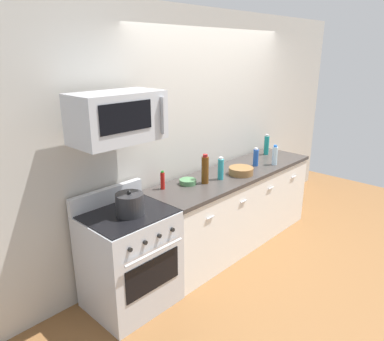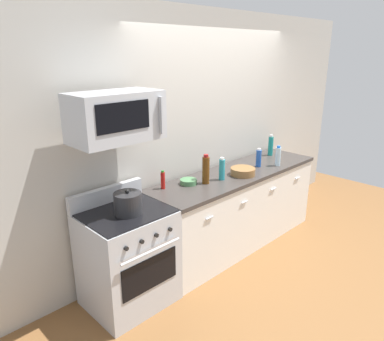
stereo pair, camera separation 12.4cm
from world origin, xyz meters
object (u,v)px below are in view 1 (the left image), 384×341
object	(u,v)px
bottle_dish_soap	(221,169)
bowl_green_glaze	(188,182)
range_oven	(129,258)
bottle_sparkling_teal	(266,145)
bottle_hot_sauce_red	(163,180)
bowl_wooden_salad	(241,171)
stockpot	(130,204)
bottle_water_clear	(275,155)
microwave	(117,117)
bottle_soda_blue	(256,157)
bottle_wine_amber	(205,170)

from	to	relation	value
bottle_dish_soap	bowl_green_glaze	world-z (taller)	bottle_dish_soap
range_oven	bottle_dish_soap	world-z (taller)	bottle_dish_soap
bottle_sparkling_teal	bowl_green_glaze	distance (m)	1.56
range_oven	bottle_dish_soap	xyz separation A→B (m)	(1.23, -0.05, 0.57)
bottle_hot_sauce_red	bottle_dish_soap	size ratio (longest dim) A/B	0.77
bowl_wooden_salad	stockpot	world-z (taller)	stockpot
bottle_water_clear	bowl_wooden_salad	size ratio (longest dim) A/B	0.89
bottle_hot_sauce_red	bowl_wooden_salad	xyz separation A→B (m)	(0.92, -0.31, -0.05)
range_oven	stockpot	bearing A→B (deg)	-90.00
bowl_wooden_salad	bottle_dish_soap	bearing A→B (deg)	167.21
microwave	bottle_sparkling_teal	size ratio (longest dim) A/B	2.69
bottle_sparkling_teal	bottle_dish_soap	size ratio (longest dim) A/B	1.11
bottle_water_clear	bottle_dish_soap	bearing A→B (deg)	170.54
bottle_dish_soap	stockpot	size ratio (longest dim) A/B	1.04
bottle_sparkling_teal	bowl_green_glaze	size ratio (longest dim) A/B	1.55
range_oven	bowl_green_glaze	distance (m)	1.01
bottle_soda_blue	bottle_dish_soap	xyz separation A→B (m)	(-0.67, 0.00, 0.01)
microwave	bowl_wooden_salad	xyz separation A→B (m)	(1.52, -0.16, -0.79)
bottle_dish_soap	bottle_sparkling_teal	bearing A→B (deg)	8.66
bowl_green_glaze	bowl_wooden_salad	distance (m)	0.68
microwave	bottle_sparkling_teal	world-z (taller)	microwave
microwave	stockpot	size ratio (longest dim) A/B	3.11
microwave	bottle_sparkling_teal	xyz separation A→B (m)	(2.43, 0.09, -0.70)
microwave	bottle_wine_amber	size ratio (longest dim) A/B	2.35
bottle_sparkling_teal	bottle_dish_soap	xyz separation A→B (m)	(-1.20, -0.18, -0.01)
range_oven	stockpot	xyz separation A→B (m)	(0.00, -0.05, 0.55)
microwave	bottle_sparkling_teal	bearing A→B (deg)	2.18
bottle_sparkling_teal	stockpot	distance (m)	2.44
microwave	bottle_soda_blue	size ratio (longest dim) A/B	3.32
range_oven	bottle_wine_amber	bearing A→B (deg)	-0.46
bottle_sparkling_teal	bottle_hot_sauce_red	distance (m)	1.83
bottle_water_clear	bottle_wine_amber	bearing A→B (deg)	170.43
bottle_wine_amber	bowl_green_glaze	xyz separation A→B (m)	(-0.15, 0.12, -0.12)
bottle_water_clear	bowl_green_glaze	bearing A→B (deg)	166.31
microwave	bowl_wooden_salad	bearing A→B (deg)	-5.83
microwave	bottle_dish_soap	size ratio (longest dim) A/B	2.98
stockpot	bottle_wine_amber	bearing A→B (deg)	2.52
range_oven	bottle_hot_sauce_red	world-z (taller)	bottle_hot_sauce_red
bowl_green_glaze	bowl_wooden_salad	bearing A→B (deg)	-18.79
bottle_soda_blue	bowl_green_glaze	xyz separation A→B (m)	(-1.03, 0.16, -0.08)
bottle_wine_amber	bottle_dish_soap	distance (m)	0.22
bottle_soda_blue	bottle_sparkling_teal	world-z (taller)	bottle_sparkling_teal
bottle_wine_amber	stockpot	xyz separation A→B (m)	(-1.02, -0.05, -0.05)
range_oven	microwave	xyz separation A→B (m)	(0.00, 0.04, 1.28)
microwave	bottle_wine_amber	world-z (taller)	microwave
bottle_dish_soap	bowl_wooden_salad	world-z (taller)	bottle_dish_soap
bottle_wine_amber	stockpot	size ratio (longest dim) A/B	1.32
bottle_sparkling_teal	stockpot	xyz separation A→B (m)	(-2.43, -0.19, -0.03)
range_oven	bottle_sparkling_teal	size ratio (longest dim) A/B	3.87
microwave	bowl_wooden_salad	distance (m)	1.72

